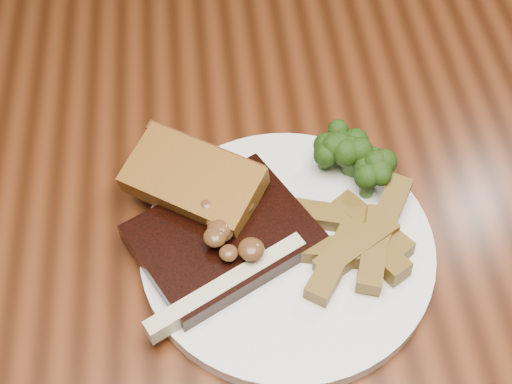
% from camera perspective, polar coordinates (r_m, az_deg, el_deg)
% --- Properties ---
extents(dining_table, '(1.60, 0.90, 0.75)m').
position_cam_1_polar(dining_table, '(0.79, 0.36, -4.42)').
color(dining_table, '#4F240F').
rests_on(dining_table, ground).
extents(chair_far, '(0.47, 0.47, 0.87)m').
position_cam_1_polar(chair_far, '(1.35, -0.16, 14.37)').
color(chair_far, black).
rests_on(chair_far, ground).
extents(plate, '(0.29, 0.29, 0.01)m').
position_cam_1_polar(plate, '(0.67, 2.50, -4.65)').
color(plate, white).
rests_on(plate, dining_table).
extents(steak, '(0.19, 0.18, 0.02)m').
position_cam_1_polar(steak, '(0.65, -2.65, -3.65)').
color(steak, black).
rests_on(steak, plate).
extents(steak_bone, '(0.15, 0.09, 0.02)m').
position_cam_1_polar(steak_bone, '(0.63, -2.30, -7.75)').
color(steak_bone, '#C1B895').
rests_on(steak_bone, plate).
extents(mushroom_pile, '(0.06, 0.06, 0.03)m').
position_cam_1_polar(mushroom_pile, '(0.63, -2.54, -2.80)').
color(mushroom_pile, '#54331A').
rests_on(mushroom_pile, steak).
extents(garlic_bread, '(0.14, 0.12, 0.03)m').
position_cam_1_polar(garlic_bread, '(0.68, -4.90, -0.12)').
color(garlic_bread, brown).
rests_on(garlic_bread, plate).
extents(potato_wedges, '(0.11, 0.11, 0.02)m').
position_cam_1_polar(potato_wedges, '(0.66, 7.85, -3.72)').
color(potato_wedges, brown).
rests_on(potato_wedges, plate).
extents(broccoli_cluster, '(0.08, 0.08, 0.04)m').
position_cam_1_polar(broccoli_cluster, '(0.70, 7.39, 2.64)').
color(broccoli_cluster, '#1C3D0D').
rests_on(broccoli_cluster, plate).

